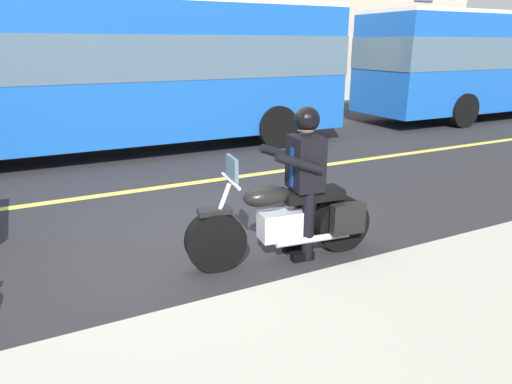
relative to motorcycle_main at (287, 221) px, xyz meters
name	(u,v)px	position (x,y,z in m)	size (l,w,h in m)	color
ground_plane	(195,228)	(0.66, -1.33, -0.45)	(80.00, 80.00, 0.00)	#28282B
lane_center_stripe	(156,188)	(0.66, -3.33, -0.45)	(60.00, 0.16, 0.01)	#E5DB4C
motorcycle_main	(287,221)	(0.00, 0.00, 0.00)	(2.22, 0.76, 1.26)	black
rider_main	(304,170)	(-0.19, 0.02, 0.58)	(0.67, 0.60, 1.74)	black
bus_near	(506,59)	(-12.30, -6.41, 1.42)	(11.05, 2.70, 3.30)	blue
bus_far	(106,68)	(0.79, -6.45, 1.42)	(11.05, 2.70, 3.30)	blue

